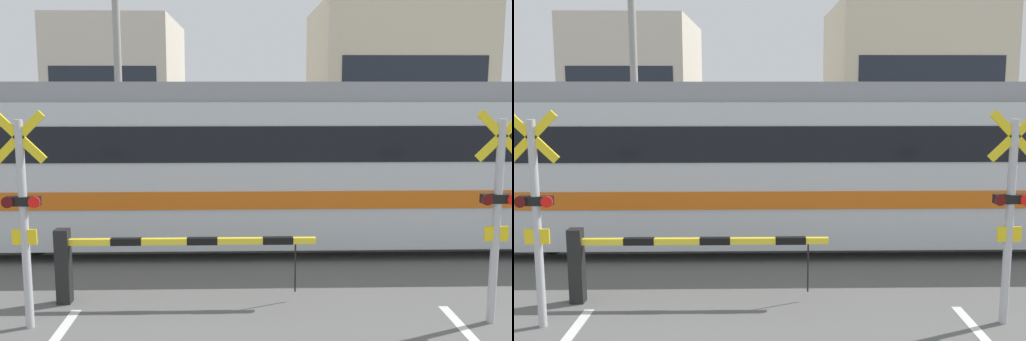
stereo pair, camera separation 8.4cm
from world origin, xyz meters
The scene contains 11 objects.
rail_track_near centered at (0.00, 11.14, 0.04)m, with size 50.00×0.10×0.08m.
rail_track_far centered at (0.00, 12.58, 0.04)m, with size 50.00×0.10×0.08m.
commuter_train centered at (0.61, 11.86, 1.75)m, with size 15.53×2.85×3.26m.
crossing_barrier_near centered at (-1.93, 8.64, 0.74)m, with size 3.82×0.20×1.12m.
crossing_barrier_far centered at (1.93, 14.90, 0.74)m, with size 3.82×0.20×1.12m.
crossing_signal_left centered at (-3.10, 7.77, 1.59)m, with size 0.68×0.15×2.88m.
crossing_signal_right centered at (3.10, 7.77, 1.59)m, with size 0.68×0.15×2.88m.
pedestrian centered at (-0.99, 17.25, 0.99)m, with size 0.38×0.22×1.71m.
building_left_of_street centered at (-5.81, 27.60, 3.07)m, with size 5.12×7.74×6.14m.
building_right_of_street centered at (6.81, 27.60, 3.41)m, with size 7.12×7.74×6.81m.
utility_pole_streetside centered at (-3.85, 17.40, 4.22)m, with size 0.22×0.22×8.44m.
Camera 2 is at (-0.21, 0.48, 3.18)m, focal length 40.00 mm.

